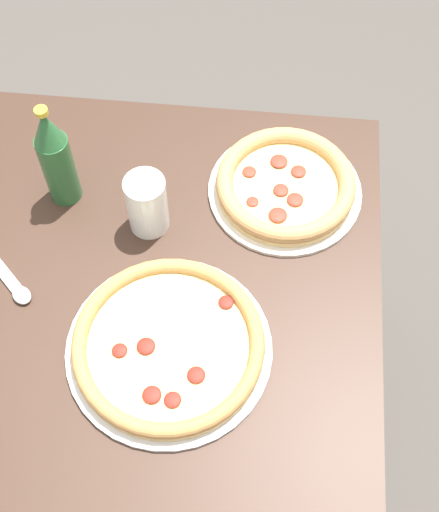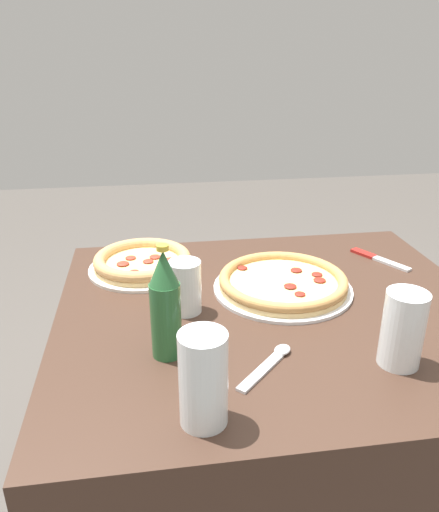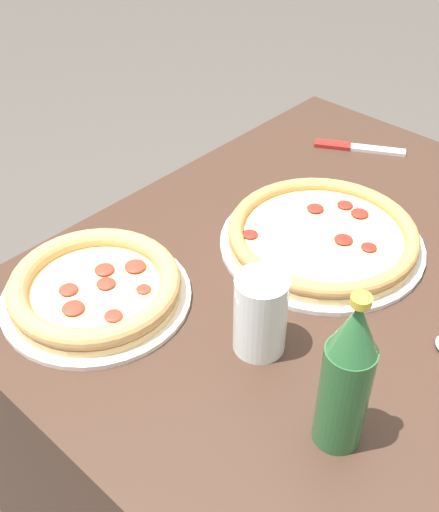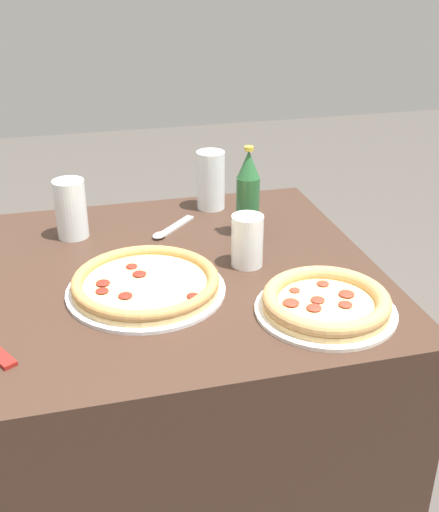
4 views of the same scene
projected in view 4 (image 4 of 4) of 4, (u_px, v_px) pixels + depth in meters
name	position (u px, v px, depth m)	size (l,w,h in m)	color
table	(164.00, 406.00, 1.61)	(0.98, 0.87, 0.76)	#3D281E
pizza_veggie	(146.00, 284.00, 1.35)	(0.34, 0.34, 0.04)	silver
pizza_margherita	(326.00, 303.00, 1.28)	(0.28, 0.28, 0.04)	silver
glass_water	(211.00, 183.00, 1.75)	(0.08, 0.08, 0.16)	white
glass_cola	(247.00, 242.00, 1.45)	(0.07, 0.07, 0.12)	white
glass_lemonade	(71.00, 210.00, 1.58)	(0.08, 0.08, 0.15)	white
beer_bottle	(248.00, 194.00, 1.58)	(0.06, 0.06, 0.23)	#286033
spoon	(168.00, 230.00, 1.63)	(0.13, 0.14, 0.01)	silver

